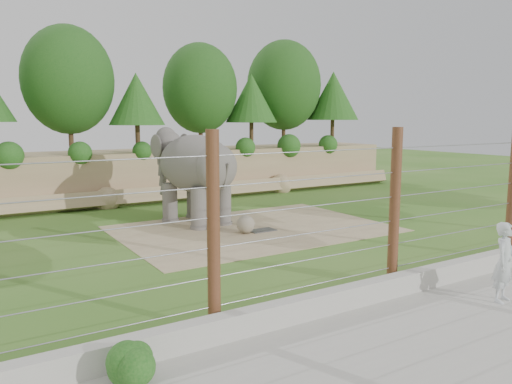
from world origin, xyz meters
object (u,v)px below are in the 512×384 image
elephant (196,177)px  barrier_fence (395,209)px  stone_ball (246,224)px  zookeeper (504,262)px

elephant → barrier_fence: 9.69m
elephant → barrier_fence: size_ratio=0.23×
stone_ball → zookeeper: bearing=-80.4°
stone_ball → zookeeper: (1.53, -9.07, 0.58)m
zookeeper → stone_ball: bearing=85.7°
elephant → zookeeper: bearing=-90.4°
elephant → zookeeper: elephant is taller
elephant → zookeeper: size_ratio=2.48×
stone_ball → barrier_fence: (0.15, -6.98, 1.64)m
barrier_fence → elephant: bearing=95.3°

